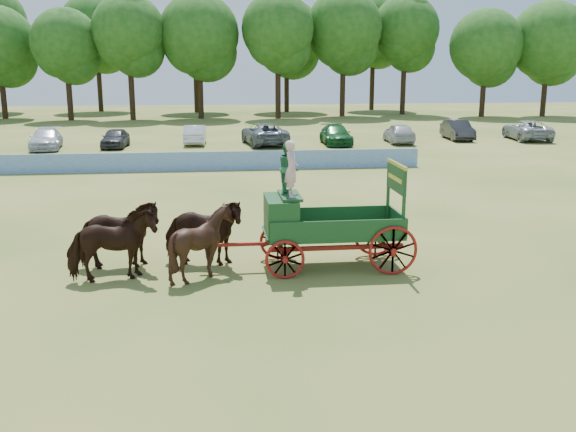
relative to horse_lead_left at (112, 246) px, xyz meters
The scene contains 9 objects.
ground 2.71m from the horse_lead_left, 13.27° to the left, with size 160.00×160.00×0.00m, color #998945.
horse_lead_left is the anchor object (origin of this frame).
horse_lead_right 1.10m from the horse_lead_left, 90.00° to the left, with size 1.06×2.34×1.97m, color black.
horse_wheel_left 2.40m from the horse_lead_left, ahead, with size 1.60×1.79×1.98m, color black.
horse_wheel_right 2.64m from the horse_lead_left, 24.62° to the left, with size 1.06×2.34×1.97m, color black.
farm_dray 5.44m from the horse_lead_left, ahead, with size 6.00×2.00×3.70m.
sponsor_banner 18.64m from the horse_lead_left, 85.53° to the left, with size 26.00×0.08×1.05m, color #1F59A8.
parked_cars 30.45m from the horse_lead_left, 85.29° to the left, with size 53.61×7.15×1.62m.
treeline 60.51m from the horse_lead_left, 92.62° to the left, with size 90.96×23.63×15.55m.
Camera 1 is at (0.25, -17.48, 5.66)m, focal length 40.00 mm.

